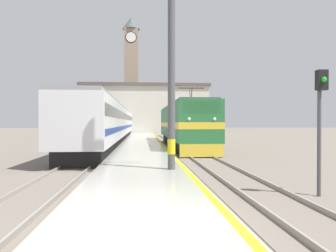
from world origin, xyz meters
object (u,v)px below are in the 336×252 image
Objects in this scene: signal_post at (320,112)px; clock_tower at (131,72)px; passenger_train at (112,124)px; locomotive_train at (183,125)px; catenary_mast at (173,61)px.

clock_tower is at bearing 96.84° from signal_post.
clock_tower is (0.89, 37.09, 11.38)m from passenger_train.
locomotive_train is at bearing -44.77° from passenger_train.
clock_tower reaches higher than passenger_train.
locomotive_train is 16.67m from catenary_mast.
passenger_train is (-6.89, 6.83, 0.12)m from locomotive_train.
signal_post is (4.10, -3.47, -2.09)m from catenary_mast.
clock_tower is at bearing 93.36° from catenary_mast.
catenary_mast is at bearing -86.64° from clock_tower.
passenger_train is 27.91m from signal_post.
locomotive_train reaches higher than signal_post.
signal_post is at bearing -40.21° from catenary_mast.
locomotive_train reaches higher than passenger_train.
catenary_mast is at bearing -98.62° from locomotive_train.
clock_tower reaches higher than signal_post.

